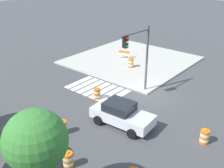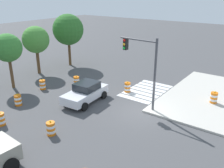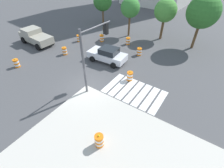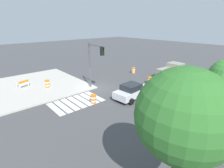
% 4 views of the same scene
% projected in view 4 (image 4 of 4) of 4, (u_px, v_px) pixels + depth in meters
% --- Properties ---
extents(ground_plane, '(120.00, 120.00, 0.00)m').
position_uv_depth(ground_plane, '(98.00, 88.00, 21.31)').
color(ground_plane, '#474749').
extents(sidewalk_corner, '(12.00, 12.00, 0.15)m').
position_uv_depth(sidewalk_corner, '(31.00, 86.00, 21.82)').
color(sidewalk_corner, '#BCB7AD').
rests_on(sidewalk_corner, ground).
extents(crosswalk_stripes, '(5.10, 3.20, 0.02)m').
position_uv_depth(crosswalk_stripes, '(77.00, 102.00, 17.55)').
color(crosswalk_stripes, silver).
rests_on(crosswalk_stripes, ground).
extents(sports_car, '(4.42, 2.37, 1.63)m').
position_uv_depth(sports_car, '(132.00, 91.00, 18.26)').
color(sports_car, silver).
rests_on(sports_car, ground).
extents(pickup_truck, '(5.26, 2.58, 1.92)m').
position_uv_depth(pickup_truck, '(173.00, 70.00, 25.98)').
color(pickup_truck, gray).
rests_on(pickup_truck, ground).
extents(traffic_barrel_near_corner, '(0.56, 0.56, 1.02)m').
position_uv_depth(traffic_barrel_near_corner, '(93.00, 99.00, 17.23)').
color(traffic_barrel_near_corner, orange).
rests_on(traffic_barrel_near_corner, ground).
extents(traffic_barrel_crosswalk_end, '(0.56, 0.56, 1.02)m').
position_uv_depth(traffic_barrel_crosswalk_end, '(150.00, 80.00, 22.73)').
color(traffic_barrel_crosswalk_end, orange).
rests_on(traffic_barrel_crosswalk_end, ground).
extents(traffic_barrel_median_near, '(0.56, 0.56, 1.02)m').
position_uv_depth(traffic_barrel_median_near, '(181.00, 86.00, 20.81)').
color(traffic_barrel_median_near, orange).
rests_on(traffic_barrel_median_near, ground).
extents(traffic_barrel_median_far, '(0.56, 0.56, 1.02)m').
position_uv_depth(traffic_barrel_median_far, '(133.00, 70.00, 27.49)').
color(traffic_barrel_median_far, orange).
rests_on(traffic_barrel_median_far, ground).
extents(traffic_barrel_far_curb, '(0.56, 0.56, 1.02)m').
position_uv_depth(traffic_barrel_far_curb, '(142.00, 112.00, 14.65)').
color(traffic_barrel_far_curb, orange).
rests_on(traffic_barrel_far_curb, ground).
extents(traffic_barrel_lane_center, '(0.56, 0.56, 1.02)m').
position_uv_depth(traffic_barrel_lane_center, '(178.00, 111.00, 14.93)').
color(traffic_barrel_lane_center, orange).
rests_on(traffic_barrel_lane_center, ground).
extents(traffic_barrel_opposite_curb, '(0.56, 0.56, 1.02)m').
position_uv_depth(traffic_barrel_opposite_curb, '(185.00, 96.00, 17.93)').
color(traffic_barrel_opposite_curb, orange).
rests_on(traffic_barrel_opposite_curb, ground).
extents(traffic_barrel_on_sidewalk, '(0.56, 0.56, 1.02)m').
position_uv_depth(traffic_barrel_on_sidewalk, '(47.00, 84.00, 21.11)').
color(traffic_barrel_on_sidewalk, orange).
rests_on(traffic_barrel_on_sidewalk, sidewalk_corner).
extents(construction_barricade, '(1.42, 1.14, 1.00)m').
position_uv_depth(construction_barricade, '(23.00, 83.00, 21.02)').
color(construction_barricade, silver).
rests_on(construction_barricade, sidewalk_corner).
extents(traffic_light_pole, '(0.48, 3.29, 5.50)m').
position_uv_depth(traffic_light_pole, '(95.00, 58.00, 19.20)').
color(traffic_light_pole, '#4C4C51').
rests_on(traffic_light_pole, sidewalk_corner).
extents(street_tree_streetside_far, '(3.70, 3.70, 6.25)m').
position_uv_depth(street_tree_streetside_far, '(184.00, 116.00, 6.37)').
color(street_tree_streetside_far, brown).
rests_on(street_tree_streetside_far, ground).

